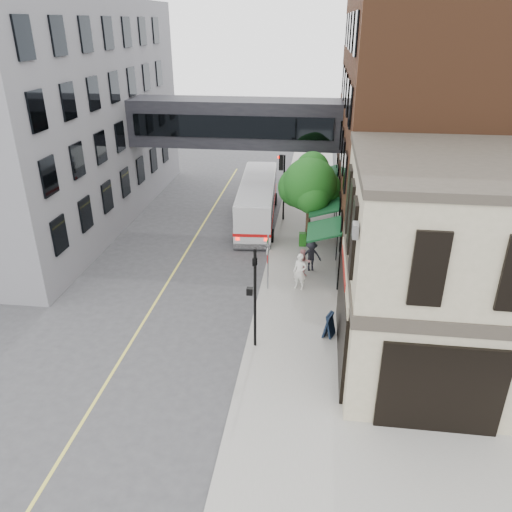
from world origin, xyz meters
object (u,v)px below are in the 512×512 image
(newspaper_box, at_px, (302,239))
(pedestrian_a, at_px, (300,272))
(pedestrian_b, at_px, (303,263))
(pedestrian_c, at_px, (311,256))
(sandwich_board, at_px, (329,325))
(bus, at_px, (257,199))

(newspaper_box, bearing_deg, pedestrian_a, -94.10)
(pedestrian_b, relative_size, pedestrian_c, 0.92)
(pedestrian_b, relative_size, newspaper_box, 1.88)
(pedestrian_c, height_order, newspaper_box, pedestrian_c)
(pedestrian_a, xyz_separation_m, pedestrian_b, (0.12, 1.42, -0.18))
(newspaper_box, xyz_separation_m, sandwich_board, (1.58, -9.57, 0.13))
(bus, relative_size, pedestrian_a, 5.46)
(pedestrian_a, distance_m, pedestrian_c, 2.25)
(pedestrian_a, xyz_separation_m, newspaper_box, (-0.09, 5.47, -0.55))
(pedestrian_b, relative_size, sandwich_board, 1.43)
(bus, bearing_deg, pedestrian_b, -66.93)
(bus, bearing_deg, pedestrian_a, -70.65)
(bus, distance_m, newspaper_box, 5.46)
(newspaper_box, height_order, sandwich_board, sandwich_board)
(bus, height_order, pedestrian_a, bus)
(pedestrian_b, bearing_deg, pedestrian_c, 46.12)
(newspaper_box, bearing_deg, bus, 123.14)
(pedestrian_c, bearing_deg, bus, 106.20)
(bus, height_order, sandwich_board, bus)
(pedestrian_b, height_order, newspaper_box, pedestrian_b)
(pedestrian_c, bearing_deg, sandwich_board, -92.59)
(pedestrian_c, xyz_separation_m, sandwich_board, (0.97, -6.28, -0.31))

